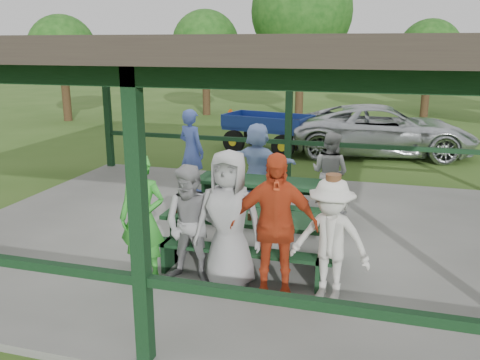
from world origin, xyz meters
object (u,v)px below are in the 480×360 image
(contestant_green, at_px, (142,218))
(spectator_grey, at_px, (330,173))
(contestant_white_fedora, at_px, (330,240))
(pickup_truck, at_px, (383,130))
(picnic_table_far, at_px, (268,195))
(contestant_grey_left, at_px, (192,225))
(spectator_lblue, at_px, (258,163))
(spectator_blue, at_px, (191,151))
(contestant_grey_mid, at_px, (229,220))
(contestant_red, at_px, (274,226))
(farm_trailer, at_px, (268,132))
(picnic_table_near, at_px, (250,233))

(contestant_green, xyz_separation_m, spectator_grey, (2.13, 3.59, -0.09))
(contestant_white_fedora, relative_size, pickup_truck, 0.30)
(contestant_white_fedora, distance_m, spectator_grey, 3.50)
(picnic_table_far, xyz_separation_m, contestant_green, (-1.10, -2.86, 0.40))
(spectator_grey, bearing_deg, contestant_green, 82.84)
(spectator_grey, bearing_deg, contestant_grey_left, 91.12)
(picnic_table_far, height_order, spectator_lblue, spectator_lblue)
(picnic_table_far, bearing_deg, spectator_blue, 147.08)
(contestant_green, bearing_deg, spectator_lblue, 74.51)
(contestant_grey_mid, distance_m, spectator_lblue, 3.75)
(contestant_red, relative_size, contestant_white_fedora, 1.15)
(contestant_green, xyz_separation_m, farm_trailer, (-0.43, 9.36, -0.36))
(picnic_table_near, relative_size, contestant_grey_mid, 1.36)
(contestant_green, distance_m, contestant_white_fedora, 2.54)
(picnic_table_near, relative_size, contestant_white_fedora, 1.55)
(contestant_grey_left, xyz_separation_m, spectator_blue, (-1.61, 4.09, 0.10))
(contestant_grey_mid, xyz_separation_m, spectator_blue, (-2.13, 4.09, -0.02))
(contestant_red, bearing_deg, picnic_table_near, 109.84)
(picnic_table_near, distance_m, spectator_lblue, 3.02)
(picnic_table_far, bearing_deg, spectator_lblue, 115.70)
(contestant_white_fedora, bearing_deg, farm_trailer, 117.59)
(picnic_table_near, relative_size, contestant_grey_left, 1.55)
(spectator_grey, relative_size, pickup_truck, 0.29)
(spectator_lblue, bearing_deg, spectator_grey, -175.60)
(picnic_table_far, distance_m, farm_trailer, 6.67)
(contestant_green, relative_size, spectator_grey, 1.11)
(contestant_white_fedora, height_order, spectator_lblue, spectator_lblue)
(picnic_table_near, distance_m, contestant_white_fedora, 1.49)
(contestant_green, height_order, contestant_red, contestant_red)
(contestant_green, xyz_separation_m, contestant_grey_left, (0.68, 0.08, -0.06))
(pickup_truck, relative_size, farm_trailer, 1.50)
(picnic_table_near, bearing_deg, pickup_truck, 79.15)
(contestant_red, xyz_separation_m, contestant_white_fedora, (0.70, 0.09, -0.15))
(picnic_table_near, height_order, contestant_white_fedora, contestant_white_fedora)
(picnic_table_far, height_order, contestant_grey_left, contestant_grey_left)
(contestant_red, bearing_deg, contestant_grey_left, 163.87)
(picnic_table_far, bearing_deg, contestant_grey_left, -98.53)
(contestant_grey_mid, xyz_separation_m, contestant_red, (0.62, -0.07, 0.01))
(contestant_red, xyz_separation_m, spectator_blue, (-2.76, 4.16, -0.03))
(contestant_white_fedora, relative_size, spectator_grey, 1.04)
(farm_trailer, bearing_deg, contestant_white_fedora, -59.95)
(spectator_blue, xyz_separation_m, spectator_grey, (3.06, -0.59, -0.13))
(contestant_green, xyz_separation_m, contestant_white_fedora, (2.53, 0.11, -0.08))
(picnic_table_near, height_order, contestant_grey_left, contestant_grey_left)
(contestant_grey_left, height_order, spectator_grey, contestant_grey_left)
(spectator_lblue, bearing_deg, picnic_table_near, 114.52)
(spectator_lblue, xyz_separation_m, spectator_blue, (-1.58, 0.38, 0.09))
(contestant_white_fedora, bearing_deg, contestant_red, -162.65)
(contestant_green, xyz_separation_m, pickup_truck, (3.00, 9.80, -0.23))
(picnic_table_near, height_order, contestant_grey_mid, contestant_grey_mid)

